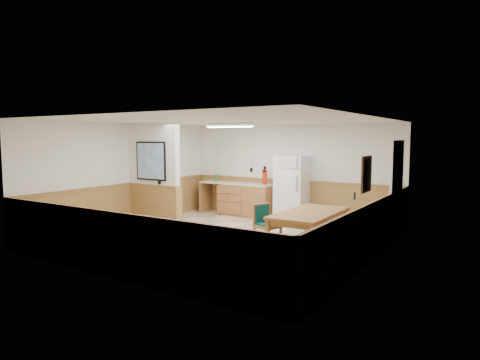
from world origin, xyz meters
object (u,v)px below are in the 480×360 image
Objects in this scene: refrigerator at (292,188)px; soap_bottle at (216,178)px; fire_extinguisher at (265,176)px; dining_chair at (265,222)px; dining_table at (310,217)px; dining_bench at (362,239)px.

refrigerator reaches higher than soap_bottle.
refrigerator is 0.87m from fire_extinguisher.
fire_extinguisher reaches higher than dining_chair.
dining_bench is (1.01, 0.03, -0.31)m from dining_table.
dining_chair is 1.71× the size of fire_extinguisher.
fire_extinguisher is (-2.38, 2.53, 0.46)m from dining_table.
dining_chair is at bearing -54.70° from fire_extinguisher.
dining_bench is 5.69m from soap_bottle.
fire_extinguisher is at bearing 136.50° from dining_chair.
dining_table is at bearing -40.55° from fire_extinguisher.
dining_table is at bearing -171.45° from dining_bench.
refrigerator is 3.41× the size of fire_extinguisher.
dining_chair reaches higher than dining_bench.
dining_bench is 4.28m from fire_extinguisher.
fire_extinguisher is at bearing 174.58° from refrigerator.
dining_table is 3.83× the size of fire_extinguisher.
dining_table is 1.05m from dining_bench.
dining_bench is at bearing -30.30° from fire_extinguisher.
dining_bench is at bearing 1.17° from dining_table.
refrigerator is 2.76m from dining_chair.
dining_chair reaches higher than dining_table.
fire_extinguisher is 2.40× the size of soap_bottle.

